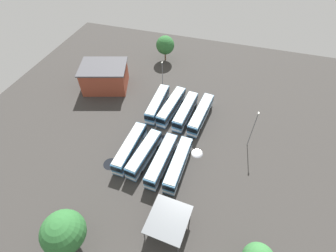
# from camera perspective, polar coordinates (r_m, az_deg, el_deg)

# --- Properties ---
(ground_plane) EXTENTS (95.61, 95.61, 0.00)m
(ground_plane) POSITION_cam_1_polar(r_m,az_deg,el_deg) (57.15, -0.31, -2.29)
(ground_plane) COLOR #383533
(bus_row0_slot0) EXTENTS (12.09, 2.59, 3.55)m
(bus_row0_slot0) POSITION_cam_1_polar(r_m,az_deg,el_deg) (62.22, -2.41, 5.10)
(bus_row0_slot0) COLOR teal
(bus_row0_slot0) RESTS_ON ground_plane
(bus_row0_slot1) EXTENTS (12.87, 4.05, 3.55)m
(bus_row0_slot1) POSITION_cam_1_polar(r_m,az_deg,el_deg) (61.44, 0.80, 4.50)
(bus_row0_slot1) COLOR teal
(bus_row0_slot1) RESTS_ON ground_plane
(bus_row0_slot2) EXTENTS (12.09, 3.58, 3.55)m
(bus_row0_slot2) POSITION_cam_1_polar(r_m,az_deg,el_deg) (60.31, 4.01, 3.38)
(bus_row0_slot2) COLOR teal
(bus_row0_slot2) RESTS_ON ground_plane
(bus_row0_slot3) EXTENTS (12.90, 3.91, 3.55)m
(bus_row0_slot3) POSITION_cam_1_polar(r_m,az_deg,el_deg) (59.90, 7.54, 2.66)
(bus_row0_slot3) COLOR teal
(bus_row0_slot3) RESTS_ON ground_plane
(bus_row1_slot0) EXTENTS (12.48, 2.92, 3.55)m
(bus_row1_slot0) POSITION_cam_1_polar(r_m,az_deg,el_deg) (53.11, -8.70, -4.99)
(bus_row1_slot0) COLOR teal
(bus_row1_slot0) RESTS_ON ground_plane
(bus_row1_slot1) EXTENTS (11.81, 3.96, 3.55)m
(bus_row1_slot1) POSITION_cam_1_polar(r_m,az_deg,el_deg) (51.78, -5.50, -6.39)
(bus_row1_slot1) COLOR teal
(bus_row1_slot1) RESTS_ON ground_plane
(bus_row1_slot2) EXTENTS (12.52, 3.28, 3.55)m
(bus_row1_slot2) POSITION_cam_1_polar(r_m,az_deg,el_deg) (50.60, -1.48, -7.89)
(bus_row1_slot2) COLOR teal
(bus_row1_slot2) RESTS_ON ground_plane
(bus_row1_slot3) EXTENTS (12.31, 2.90, 3.55)m
(bus_row1_slot3) POSITION_cam_1_polar(r_m,az_deg,el_deg) (50.08, 2.36, -8.77)
(bus_row1_slot3) COLOR teal
(bus_row1_slot3) RESTS_ON ground_plane
(depot_building) EXTENTS (12.55, 14.34, 6.71)m
(depot_building) POSITION_cam_1_polar(r_m,az_deg,el_deg) (70.76, -14.29, 10.93)
(depot_building) COLOR #99422D
(depot_building) RESTS_ON ground_plane
(maintenance_shelter) EXTENTS (7.54, 6.89, 3.53)m
(maintenance_shelter) POSITION_cam_1_polar(r_m,az_deg,el_deg) (43.06, 0.05, -20.65)
(maintenance_shelter) COLOR slate
(maintenance_shelter) RESTS_ON ground_plane
(lamp_post_by_building) EXTENTS (0.56, 0.28, 7.95)m
(lamp_post_by_building) POSITION_cam_1_polar(r_m,az_deg,el_deg) (68.02, -1.30, 11.92)
(lamp_post_by_building) COLOR slate
(lamp_post_by_building) RESTS_ON ground_plane
(lamp_post_mid_lot) EXTENTS (0.56, 0.28, 9.75)m
(lamp_post_mid_lot) POSITION_cam_1_polar(r_m,az_deg,el_deg) (54.46, 18.94, -0.51)
(lamp_post_mid_lot) COLOR slate
(lamp_post_mid_lot) RESTS_ON ground_plane
(tree_north_edge) EXTENTS (6.70, 6.70, 8.48)m
(tree_north_edge) POSITION_cam_1_polar(r_m,az_deg,el_deg) (43.32, -22.86, -21.56)
(tree_north_edge) COLOR brown
(tree_north_edge) RESTS_ON ground_plane
(tree_northwest) EXTENTS (5.57, 5.57, 7.90)m
(tree_northwest) POSITION_cam_1_polar(r_m,az_deg,el_deg) (79.55, -0.64, 18.07)
(tree_northwest) COLOR brown
(tree_northwest) RESTS_ON ground_plane
(puddle_centre_drain) EXTENTS (3.03, 3.03, 0.01)m
(puddle_centre_drain) POSITION_cam_1_polar(r_m,az_deg,el_deg) (53.70, -13.06, -8.50)
(puddle_centre_drain) COLOR black
(puddle_centre_drain) RESTS_ON ground_plane
(puddle_between_rows) EXTENTS (2.70, 2.70, 0.01)m
(puddle_between_rows) POSITION_cam_1_polar(r_m,az_deg,el_deg) (57.46, -3.57, -2.05)
(puddle_between_rows) COLOR black
(puddle_between_rows) RESTS_ON ground_plane
(puddle_back_corner) EXTENTS (2.45, 2.45, 0.01)m
(puddle_back_corner) POSITION_cam_1_polar(r_m,az_deg,el_deg) (54.31, 6.69, -6.30)
(puddle_back_corner) COLOR black
(puddle_back_corner) RESTS_ON ground_plane
(puddle_near_shelter) EXTENTS (2.27, 2.27, 0.01)m
(puddle_near_shelter) POSITION_cam_1_polar(r_m,az_deg,el_deg) (56.57, -1.03, -2.97)
(puddle_near_shelter) COLOR black
(puddle_near_shelter) RESTS_ON ground_plane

